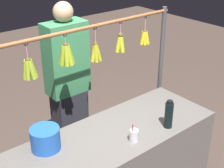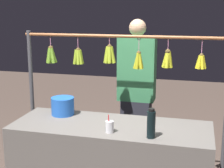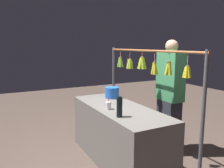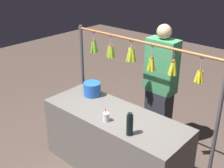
# 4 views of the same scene
# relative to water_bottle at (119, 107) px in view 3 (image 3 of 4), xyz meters

# --- Properties ---
(ground_plane) EXTENTS (12.00, 12.00, 0.00)m
(ground_plane) POSITION_rel_water_bottle_xyz_m (0.41, -0.22, -0.94)
(ground_plane) COLOR #4E3E36
(market_counter) EXTENTS (1.85, 0.69, 0.82)m
(market_counter) POSITION_rel_water_bottle_xyz_m (0.41, -0.22, -0.53)
(market_counter) COLOR #66605B
(market_counter) RESTS_ON ground
(display_rack) EXTENTS (2.17, 0.14, 1.64)m
(display_rack) POSITION_rel_water_bottle_xyz_m (0.44, -0.70, 0.26)
(display_rack) COLOR #4C4C51
(display_rack) RESTS_ON ground
(water_bottle) EXTENTS (0.07, 0.07, 0.26)m
(water_bottle) POSITION_rel_water_bottle_xyz_m (0.00, 0.00, 0.00)
(water_bottle) COLOR black
(water_bottle) RESTS_ON market_counter
(blue_bucket) EXTENTS (0.23, 0.23, 0.18)m
(blue_bucket) POSITION_rel_water_bottle_xyz_m (0.96, -0.40, -0.03)
(blue_bucket) COLOR blue
(blue_bucket) RESTS_ON market_counter
(drink_cup) EXTENTS (0.07, 0.07, 0.16)m
(drink_cup) POSITION_rel_water_bottle_xyz_m (0.37, -0.04, -0.07)
(drink_cup) COLOR silver
(drink_cup) RESTS_ON market_counter
(vendor_person) EXTENTS (0.42, 0.23, 1.76)m
(vendor_person) POSITION_rel_water_bottle_xyz_m (0.32, -1.08, -0.07)
(vendor_person) COLOR #2D2D38
(vendor_person) RESTS_ON ground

